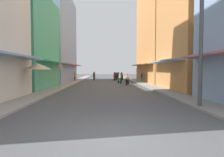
# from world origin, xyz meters

# --- Properties ---
(ground_plane) EXTENTS (116.49, 116.49, 0.00)m
(ground_plane) POSITION_xyz_m (0.00, 22.47, 0.00)
(ground_plane) COLOR #4C4C4F
(sidewalk_left) EXTENTS (1.64, 60.95, 0.12)m
(sidewalk_left) POSITION_xyz_m (-5.18, 22.47, 0.06)
(sidewalk_left) COLOR #9E9991
(sidewalk_left) RESTS_ON ground
(sidewalk_right) EXTENTS (1.64, 60.95, 0.12)m
(sidewalk_right) POSITION_xyz_m (5.18, 22.47, 0.06)
(sidewalk_right) COLOR gray
(sidewalk_right) RESTS_ON ground
(building_left_mid) EXTENTS (7.05, 8.59, 9.69)m
(building_left_mid) POSITION_xyz_m (-8.99, 14.38, 4.84)
(building_left_mid) COLOR #4CB28C
(building_left_mid) RESTS_ON ground
(building_left_far) EXTENTS (7.05, 13.84, 14.50)m
(building_left_far) POSITION_xyz_m (-8.99, 26.21, 7.24)
(building_left_far) COLOR #8CA5CC
(building_left_far) RESTS_ON ground
(building_right_mid) EXTENTS (7.05, 8.67, 15.29)m
(building_right_mid) POSITION_xyz_m (8.99, 12.61, 7.64)
(building_right_mid) COLOR #D88C4C
(building_right_mid) RESTS_ON ground
(building_right_far) EXTENTS (7.05, 13.24, 16.39)m
(building_right_far) POSITION_xyz_m (8.99, 23.93, 8.19)
(building_right_far) COLOR #D88C4C
(building_right_far) RESTS_ON ground
(motorbike_green) EXTENTS (0.60, 1.80, 1.58)m
(motorbike_green) POSITION_xyz_m (1.91, 20.62, 0.70)
(motorbike_green) COLOR black
(motorbike_green) RESTS_ON ground
(motorbike_maroon) EXTENTS (0.58, 1.80, 1.58)m
(motorbike_maroon) POSITION_xyz_m (-2.25, 30.08, 0.70)
(motorbike_maroon) COLOR black
(motorbike_maroon) RESTS_ON ground
(motorbike_white) EXTENTS (0.55, 1.81, 1.58)m
(motorbike_white) POSITION_xyz_m (-2.55, 37.13, 0.70)
(motorbike_white) COLOR black
(motorbike_white) RESTS_ON ground
(motorbike_orange) EXTENTS (0.55, 1.81, 1.58)m
(motorbike_orange) POSITION_xyz_m (1.55, 27.84, 0.70)
(motorbike_orange) COLOR black
(motorbike_orange) RESTS_ON ground
(motorbike_black) EXTENTS (0.70, 1.76, 1.58)m
(motorbike_black) POSITION_xyz_m (2.69, 18.10, 0.70)
(motorbike_black) COLOR black
(motorbike_black) RESTS_ON ground
(parked_car) EXTENTS (1.95, 4.18, 1.45)m
(parked_car) POSITION_xyz_m (2.55, 31.97, 0.74)
(parked_car) COLOR black
(parked_car) RESTS_ON ground
(pedestrian_foreground) EXTENTS (0.44, 0.44, 1.73)m
(pedestrian_foreground) POSITION_xyz_m (-5.33, 26.50, 0.97)
(pedestrian_foreground) COLOR #99333F
(pedestrian_foreground) RESTS_ON ground
(pedestrian_crossing) EXTENTS (0.44, 0.44, 1.61)m
(pedestrian_crossing) POSITION_xyz_m (5.66, 23.84, 0.91)
(pedestrian_crossing) COLOR #598C59
(pedestrian_crossing) RESTS_ON ground
(vendor_umbrella) EXTENTS (1.95, 1.95, 2.44)m
(vendor_umbrella) POSITION_xyz_m (-5.06, 8.21, 2.22)
(vendor_umbrella) COLOR #99999E
(vendor_umbrella) RESTS_ON ground
(utility_pole) EXTENTS (0.20, 1.20, 7.97)m
(utility_pole) POSITION_xyz_m (4.61, 3.72, 4.06)
(utility_pole) COLOR #4C4C4F
(utility_pole) RESTS_ON ground
(street_sign_no_entry) EXTENTS (0.07, 0.60, 2.65)m
(street_sign_no_entry) POSITION_xyz_m (-4.51, 12.39, 1.72)
(street_sign_no_entry) COLOR gray
(street_sign_no_entry) RESTS_ON ground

